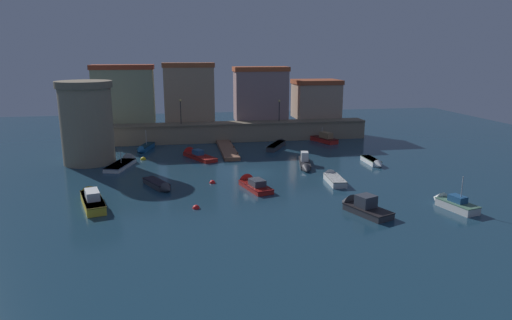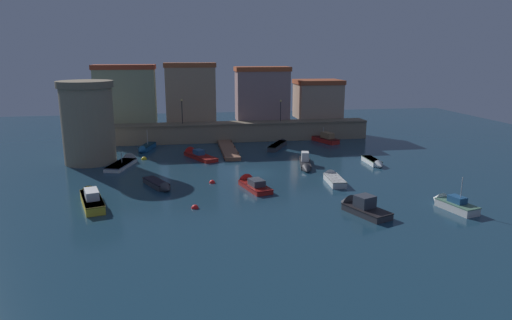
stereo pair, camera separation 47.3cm
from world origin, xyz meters
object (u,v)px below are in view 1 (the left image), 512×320
moored_boat_7 (251,183)px  moored_boat_8 (333,178)px  moored_boat_12 (160,185)px  mooring_buoy_2 (143,160)px  moored_boat_10 (92,198)px  moored_boat_11 (195,155)px  mooring_buoy_1 (196,208)px  quay_lamp_0 (181,108)px  mooring_buoy_0 (212,183)px  moored_boat_2 (145,148)px  moored_boat_9 (278,145)px  quay_lamp_1 (279,107)px  moored_boat_3 (305,163)px  moored_boat_4 (451,203)px  moored_boat_5 (320,138)px  fortress_tower (87,122)px  moored_boat_0 (125,162)px  moored_boat_6 (373,162)px  moored_boat_1 (360,206)px

moored_boat_7 → moored_boat_8: moored_boat_7 is taller
moored_boat_12 → mooring_buoy_2: 13.20m
moored_boat_10 → moored_boat_11: (9.86, 17.40, -0.23)m
moored_boat_7 → moored_boat_8: bearing=-102.5°
moored_boat_11 → mooring_buoy_1: 20.25m
quay_lamp_0 → mooring_buoy_0: (2.81, -22.64, -5.26)m
moored_boat_2 → mooring_buoy_2: moored_boat_2 is taller
moored_boat_9 → moored_boat_12: 23.91m
quay_lamp_1 → moored_boat_11: (-13.49, -10.03, -4.75)m
moored_boat_8 → moored_boat_3: bearing=13.5°
mooring_buoy_0 → moored_boat_4: bearing=-29.4°
moored_boat_2 → moored_boat_7: 22.87m
moored_boat_12 → moored_boat_5: bearing=105.5°
moored_boat_11 → moored_boat_5: bearing=-95.3°
fortress_tower → mooring_buoy_0: 18.87m
moored_boat_0 → moored_boat_7: size_ratio=1.18×
moored_boat_4 → moored_boat_12: (-25.26, 10.33, -0.14)m
moored_boat_8 → moored_boat_11: moored_boat_11 is taller
moored_boat_10 → quay_lamp_1: bearing=-56.4°
moored_boat_6 → mooring_buoy_1: (-21.84, -12.28, -0.32)m
moored_boat_0 → mooring_buoy_1: bearing=-139.7°
moored_boat_4 → moored_boat_11: moored_boat_4 is taller
moored_boat_2 → moored_boat_9: size_ratio=0.78×
quay_lamp_0 → moored_boat_4: size_ratio=0.76×
moored_boat_5 → moored_boat_9: moored_boat_5 is taller
quay_lamp_0 → mooring_buoy_0: 23.41m
fortress_tower → moored_boat_11: (12.79, 1.12, -4.74)m
moored_boat_8 → mooring_buoy_2: 24.43m
quay_lamp_1 → quay_lamp_0: bearing=180.0°
moored_boat_3 → moored_boat_11: size_ratio=0.96×
moored_boat_3 → moored_boat_8: bearing=22.4°
moored_boat_12 → mooring_buoy_2: bearing=164.1°
mooring_buoy_0 → moored_boat_5: bearing=48.3°
moored_boat_0 → moored_boat_4: moored_boat_4 is taller
moored_boat_2 → moored_boat_6: 30.68m
moored_boat_2 → moored_boat_8: 28.05m
quay_lamp_1 → mooring_buoy_2: (-19.98, -10.61, -5.04)m
moored_boat_0 → moored_boat_8: (22.31, -11.30, 0.08)m
mooring_buoy_2 → moored_boat_0: bearing=-131.4°
moored_boat_12 → mooring_buoy_0: moored_boat_12 is taller
quay_lamp_0 → moored_boat_10: bearing=-106.9°
moored_boat_6 → moored_boat_12: (-25.14, -5.58, -0.01)m
moored_boat_1 → moored_boat_7: size_ratio=0.93×
moored_boat_5 → mooring_buoy_2: (-25.82, -8.22, -0.50)m
moored_boat_7 → mooring_buoy_2: 18.18m
moored_boat_9 → moored_boat_5: bearing=-36.1°
moored_boat_7 → mooring_buoy_0: moored_boat_7 is taller
moored_boat_0 → moored_boat_10: size_ratio=0.98×
moored_boat_0 → moored_boat_8: 25.00m
moored_boat_5 → moored_boat_11: bearing=89.8°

